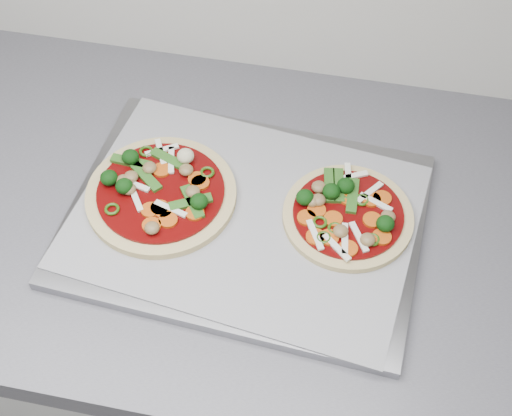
# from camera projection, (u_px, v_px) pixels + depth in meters

# --- Properties ---
(base_cabinet) EXTENTS (3.60, 0.60, 0.86)m
(base_cabinet) POSITION_uv_depth(u_px,v_px,m) (504.00, 411.00, 1.29)
(base_cabinet) COLOR silver
(base_cabinet) RESTS_ON ground
(baking_tray) EXTENTS (0.49, 0.37, 0.02)m
(baking_tray) POSITION_uv_depth(u_px,v_px,m) (245.00, 219.00, 0.96)
(baking_tray) COLOR gray
(baking_tray) RESTS_ON countertop
(parchment) EXTENTS (0.48, 0.38, 0.00)m
(parchment) POSITION_uv_depth(u_px,v_px,m) (245.00, 215.00, 0.95)
(parchment) COLOR #A5A5AA
(parchment) RESTS_ON baking_tray
(pizza_left) EXTENTS (0.24, 0.24, 0.03)m
(pizza_left) POSITION_uv_depth(u_px,v_px,m) (160.00, 192.00, 0.96)
(pizza_left) COLOR #CBB77D
(pizza_left) RESTS_ON parchment
(pizza_right) EXTENTS (0.22, 0.22, 0.03)m
(pizza_right) POSITION_uv_depth(u_px,v_px,m) (346.00, 214.00, 0.94)
(pizza_right) COLOR #CBB77D
(pizza_right) RESTS_ON parchment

